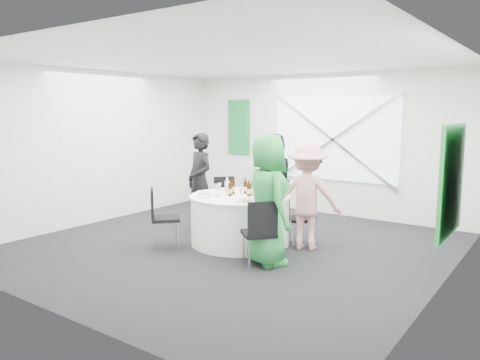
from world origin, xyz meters
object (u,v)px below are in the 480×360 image
Objects in this scene: person_woman_pink at (307,197)px; clear_water_bottle at (227,188)px; chair_back_left at (225,197)px; green_water_bottle at (253,189)px; person_man_back at (273,182)px; chair_back_right at (308,214)px; chair_front_right at (260,228)px; person_man_back_left at (200,181)px; chair_back at (265,197)px; person_woman_green at (268,200)px; chair_front_left at (160,213)px; banquet_table at (240,219)px.

clear_water_bottle is at bearing -1.75° from person_woman_pink.
green_water_bottle reaches higher than chair_back_left.
clear_water_bottle is (-0.14, -1.15, 0.04)m from person_man_back.
chair_back_left is 1.81m from chair_back_right.
chair_front_right is 0.54× the size of person_man_back_left.
chair_back is 0.74m from chair_back_left.
clear_water_bottle reaches higher than chair_back_left.
clear_water_bottle is (0.68, -0.84, 0.35)m from chair_back_left.
person_man_back reaches higher than person_woman_pink.
chair_back_left is at bearing 146.08° from green_water_bottle.
person_woman_pink reaches higher than chair_back_right.
person_man_back is 0.95× the size of person_woman_green.
chair_front_left is 0.52× the size of person_woman_green.
banquet_table is 1.17m from person_woman_green.
chair_back_left is at bearing -89.98° from chair_front_right.
chair_front_right is 0.40m from person_woman_green.
chair_front_left is (-1.75, -0.07, -0.01)m from chair_front_right.
person_woman_green is 1.23m from clear_water_bottle.
clear_water_bottle is (-1.09, 0.56, -0.01)m from person_woman_green.
chair_front_left is at bearing -119.90° from chair_back.
person_woman_green is 6.05× the size of green_water_bottle.
person_man_back_left is 1.05× the size of person_woman_pink.
chair_back_right is 1.18m from person_man_back.
chair_front_left is 1.37m from person_man_back_left.
clear_water_bottle is at bearing -99.16° from chair_back_left.
person_man_back_left reaches higher than clear_water_bottle.
person_man_back is at bearing -111.06° from chair_front_right.
chair_back_right is (1.09, -0.47, -0.08)m from chair_back.
person_woman_green is (1.72, 0.29, 0.35)m from chair_front_left.
chair_back_left is at bearing 75.83° from person_man_back_left.
chair_back_left is 0.97× the size of chair_front_left.
person_man_back is (-0.97, 0.57, 0.35)m from chair_back_right.
person_man_back is (0.11, 0.10, 0.28)m from chair_back.
chair_back is at bearing 51.67° from person_man_back_left.
person_man_back reaches higher than clear_water_bottle.
chair_front_right is at bearing -41.89° from banquet_table.
chair_front_right reaches higher than chair_front_left.
chair_front_left is 1.45m from green_water_bottle.
clear_water_bottle is at bearing -5.81° from person_man_back_left.
chair_back_right is (0.89, 0.55, 0.10)m from banquet_table.
person_woman_green is at bearing 64.52° from person_woman_pink.
chair_back is at bearing -31.35° from chair_back_left.
chair_back_left is at bearing -129.89° from chair_back_right.
chair_front_right is 0.52× the size of person_woman_green.
person_man_back_left reaches higher than green_water_bottle.
person_man_back is at bearing 83.15° from clear_water_bottle.
chair_front_left is 0.57× the size of person_woman_pink.
banquet_table is at bearing -0.00° from person_man_back_left.
chair_back_left is 2.29m from person_woman_green.
green_water_bottle is 0.42m from clear_water_bottle.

